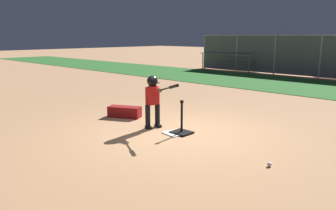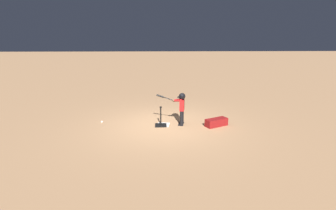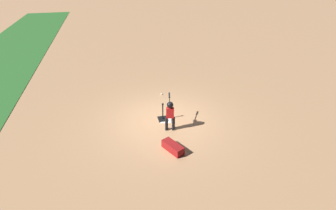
{
  "view_description": "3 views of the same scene",
  "coord_description": "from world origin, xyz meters",
  "views": [
    {
      "loc": [
        4.54,
        -5.12,
        2.07
      ],
      "look_at": [
        -0.02,
        -0.3,
        0.66
      ],
      "focal_mm": 35.0,
      "sensor_mm": 36.0,
      "label": 1
    },
    {
      "loc": [
        0.12,
        9.12,
        3.23
      ],
      "look_at": [
        -0.17,
        0.23,
        0.85
      ],
      "focal_mm": 28.0,
      "sensor_mm": 36.0,
      "label": 2
    },
    {
      "loc": [
        -8.79,
        1.85,
        5.65
      ],
      "look_at": [
        -0.34,
        -0.1,
        0.88
      ],
      "focal_mm": 28.0,
      "sensor_mm": 36.0,
      "label": 3
    }
  ],
  "objects": [
    {
      "name": "ground_plane",
      "position": [
        0.0,
        0.0,
        0.0
      ],
      "size": [
        90.0,
        90.0,
        0.0
      ],
      "primitive_type": "plane",
      "color": "#AD7F56"
    },
    {
      "name": "grass_outfield_strip",
      "position": [
        0.0,
        8.68,
        0.01
      ],
      "size": [
        56.0,
        4.94,
        0.02
      ],
      "primitive_type": "cube",
      "color": "#286026",
      "rests_on": "ground_plane"
    },
    {
      "name": "home_plate",
      "position": [
        -0.01,
        -0.07,
        0.01
      ],
      "size": [
        0.51,
        0.51,
        0.02
      ],
      "primitive_type": "cube",
      "rotation": [
        0.0,
        0.0,
        -0.16
      ],
      "color": "white",
      "rests_on": "ground_plane"
    },
    {
      "name": "batting_tee",
      "position": [
        0.08,
        0.02,
        0.11
      ],
      "size": [
        0.42,
        0.38,
        0.73
      ],
      "color": "black",
      "rests_on": "ground_plane"
    },
    {
      "name": "batter_child",
      "position": [
        -0.66,
        -0.1,
        0.76
      ],
      "size": [
        1.06,
        0.41,
        1.2
      ],
      "color": "black",
      "rests_on": "ground_plane"
    },
    {
      "name": "baseball",
      "position": [
        2.32,
        -0.39,
        0.04
      ],
      "size": [
        0.07,
        0.07,
        0.07
      ],
      "primitive_type": "sphere",
      "color": "white",
      "rests_on": "ground_plane"
    },
    {
      "name": "bleachers_right_center",
      "position": [
        -6.61,
        12.54,
        0.5
      ],
      "size": [
        4.15,
        2.25,
        1.03
      ],
      "color": "gray",
      "rests_on": "ground_plane"
    },
    {
      "name": "equipment_bag",
      "position": [
        -1.95,
        0.11,
        0.14
      ],
      "size": [
        0.89,
        0.67,
        0.28
      ],
      "primitive_type": "cube",
      "rotation": [
        0.0,
        0.0,
        0.47
      ],
      "color": "maroon",
      "rests_on": "ground_plane"
    }
  ]
}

